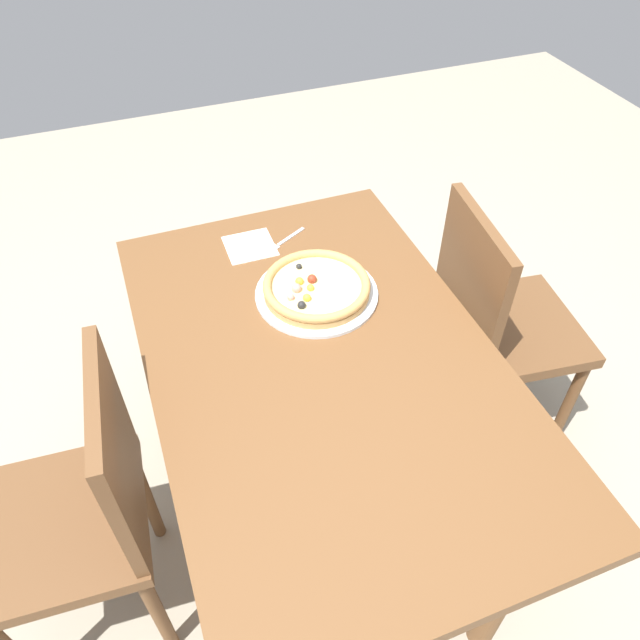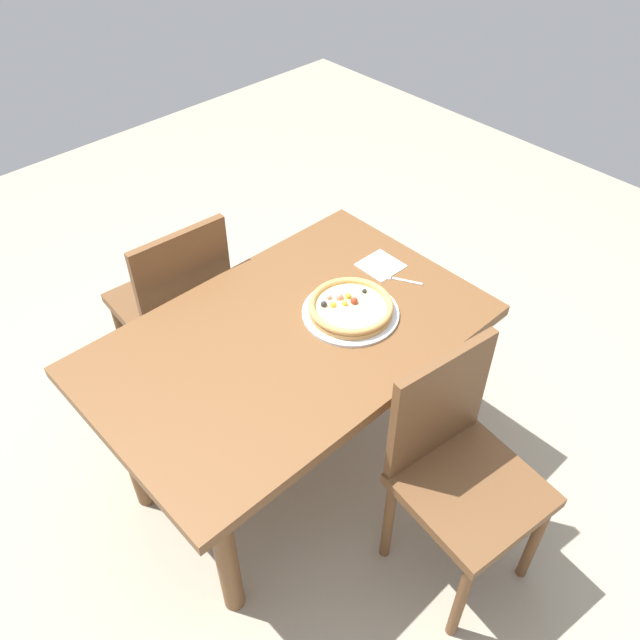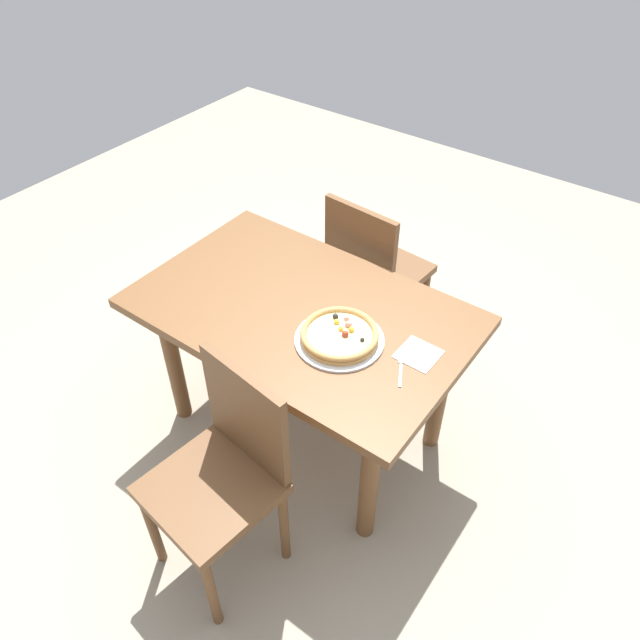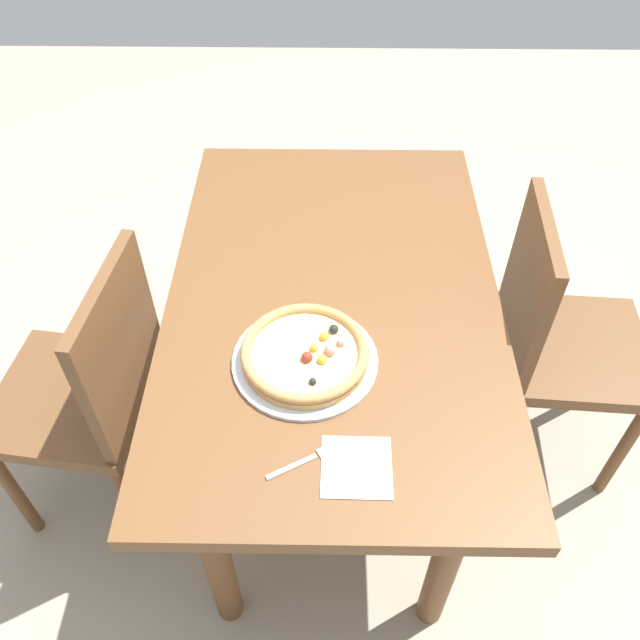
{
  "view_description": "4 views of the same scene",
  "coord_description": "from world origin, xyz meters",
  "px_view_note": "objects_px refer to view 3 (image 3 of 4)",
  "views": [
    {
      "loc": [
        -0.91,
        0.35,
        1.82
      ],
      "look_at": [
        0.11,
        -0.03,
        0.75
      ],
      "focal_mm": 33.97,
      "sensor_mm": 36.0,
      "label": 1
    },
    {
      "loc": [
        -0.98,
        -1.19,
        2.22
      ],
      "look_at": [
        0.11,
        -0.03,
        0.75
      ],
      "focal_mm": 36.88,
      "sensor_mm": 36.0,
      "label": 2
    },
    {
      "loc": [
        1.12,
        -1.41,
        2.27
      ],
      "look_at": [
        0.11,
        -0.03,
        0.75
      ],
      "focal_mm": 34.24,
      "sensor_mm": 36.0,
      "label": 3
    },
    {
      "loc": [
        1.16,
        -0.02,
        1.86
      ],
      "look_at": [
        0.11,
        -0.03,
        0.75
      ],
      "focal_mm": 36.46,
      "sensor_mm": 36.0,
      "label": 4
    }
  ],
  "objects_px": {
    "napkin": "(418,354)",
    "chair_far": "(373,271)",
    "plate": "(339,340)",
    "chair_near": "(224,471)",
    "dining_table": "(302,328)",
    "fork": "(401,367)",
    "pizza": "(340,335)"
  },
  "relations": [
    {
      "from": "chair_near",
      "to": "plate",
      "type": "bearing_deg",
      "value": -90.78
    },
    {
      "from": "chair_far",
      "to": "fork",
      "type": "xyz_separation_m",
      "value": [
        0.53,
        -0.67,
        0.23
      ]
    },
    {
      "from": "chair_far",
      "to": "pizza",
      "type": "xyz_separation_m",
      "value": [
        0.28,
        -0.69,
        0.26
      ]
    },
    {
      "from": "napkin",
      "to": "dining_table",
      "type": "bearing_deg",
      "value": -174.72
    },
    {
      "from": "dining_table",
      "to": "chair_near",
      "type": "xyz_separation_m",
      "value": [
        0.14,
        -0.63,
        -0.12
      ]
    },
    {
      "from": "pizza",
      "to": "dining_table",
      "type": "bearing_deg",
      "value": 164.12
    },
    {
      "from": "plate",
      "to": "pizza",
      "type": "height_order",
      "value": "pizza"
    },
    {
      "from": "chair_near",
      "to": "chair_far",
      "type": "height_order",
      "value": "same"
    },
    {
      "from": "dining_table",
      "to": "fork",
      "type": "relative_size",
      "value": 8.54
    },
    {
      "from": "plate",
      "to": "pizza",
      "type": "relative_size",
      "value": 1.15
    },
    {
      "from": "dining_table",
      "to": "pizza",
      "type": "xyz_separation_m",
      "value": [
        0.22,
        -0.06,
        0.14
      ]
    },
    {
      "from": "dining_table",
      "to": "chair_far",
      "type": "height_order",
      "value": "chair_far"
    },
    {
      "from": "plate",
      "to": "chair_far",
      "type": "bearing_deg",
      "value": 112.13
    },
    {
      "from": "dining_table",
      "to": "plate",
      "type": "bearing_deg",
      "value": -16.07
    },
    {
      "from": "chair_far",
      "to": "napkin",
      "type": "height_order",
      "value": "chair_far"
    },
    {
      "from": "chair_near",
      "to": "plate",
      "type": "xyz_separation_m",
      "value": [
        0.08,
        0.56,
        0.23
      ]
    },
    {
      "from": "chair_far",
      "to": "napkin",
      "type": "xyz_separation_m",
      "value": [
        0.55,
        -0.58,
        0.23
      ]
    },
    {
      "from": "chair_far",
      "to": "napkin",
      "type": "distance_m",
      "value": 0.83
    },
    {
      "from": "plate",
      "to": "chair_near",
      "type": "bearing_deg",
      "value": -98.08
    },
    {
      "from": "dining_table",
      "to": "fork",
      "type": "distance_m",
      "value": 0.49
    },
    {
      "from": "pizza",
      "to": "napkin",
      "type": "xyz_separation_m",
      "value": [
        0.27,
        0.11,
        -0.03
      ]
    },
    {
      "from": "dining_table",
      "to": "pizza",
      "type": "height_order",
      "value": "pizza"
    },
    {
      "from": "plate",
      "to": "napkin",
      "type": "distance_m",
      "value": 0.29
    },
    {
      "from": "fork",
      "to": "plate",
      "type": "bearing_deg",
      "value": 65.86
    },
    {
      "from": "plate",
      "to": "fork",
      "type": "xyz_separation_m",
      "value": [
        0.25,
        0.02,
        -0.0
      ]
    },
    {
      "from": "chair_near",
      "to": "napkin",
      "type": "relative_size",
      "value": 6.43
    },
    {
      "from": "pizza",
      "to": "chair_far",
      "type": "bearing_deg",
      "value": 112.15
    },
    {
      "from": "napkin",
      "to": "chair_far",
      "type": "bearing_deg",
      "value": 133.37
    },
    {
      "from": "chair_far",
      "to": "plate",
      "type": "xyz_separation_m",
      "value": [
        0.28,
        -0.69,
        0.23
      ]
    },
    {
      "from": "chair_near",
      "to": "chair_far",
      "type": "relative_size",
      "value": 1.0
    },
    {
      "from": "pizza",
      "to": "napkin",
      "type": "height_order",
      "value": "pizza"
    },
    {
      "from": "napkin",
      "to": "pizza",
      "type": "bearing_deg",
      "value": -157.88
    }
  ]
}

